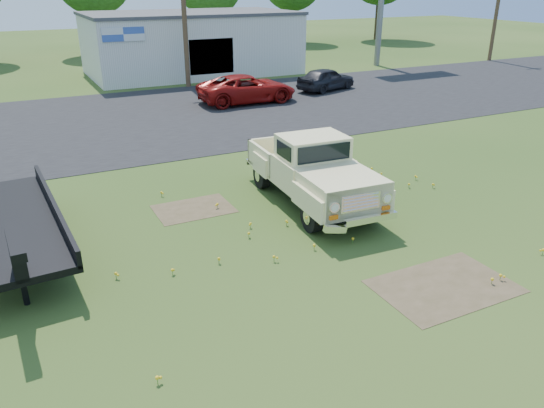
{
  "coord_description": "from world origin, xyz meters",
  "views": [
    {
      "loc": [
        -6.31,
        -10.18,
        6.16
      ],
      "look_at": [
        -0.7,
        1.0,
        0.86
      ],
      "focal_mm": 35.0,
      "sensor_mm": 36.0,
      "label": 1
    }
  ],
  "objects_px": {
    "red_pickup": "(247,89)",
    "dark_sedan": "(326,79)",
    "flatbed_trailer": "(7,219)",
    "vintage_pickup_truck": "(312,170)"
  },
  "relations": [
    {
      "from": "vintage_pickup_truck",
      "to": "red_pickup",
      "type": "relative_size",
      "value": 1.08
    },
    {
      "from": "vintage_pickup_truck",
      "to": "dark_sedan",
      "type": "distance_m",
      "value": 17.64
    },
    {
      "from": "red_pickup",
      "to": "dark_sedan",
      "type": "height_order",
      "value": "red_pickup"
    },
    {
      "from": "flatbed_trailer",
      "to": "red_pickup",
      "type": "distance_m",
      "value": 17.96
    },
    {
      "from": "flatbed_trailer",
      "to": "red_pickup",
      "type": "relative_size",
      "value": 1.27
    },
    {
      "from": "vintage_pickup_truck",
      "to": "red_pickup",
      "type": "bearing_deg",
      "value": 76.97
    },
    {
      "from": "red_pickup",
      "to": "dark_sedan",
      "type": "xyz_separation_m",
      "value": [
        5.64,
        1.01,
        -0.07
      ]
    },
    {
      "from": "flatbed_trailer",
      "to": "dark_sedan",
      "type": "distance_m",
      "value": 22.79
    },
    {
      "from": "flatbed_trailer",
      "to": "dark_sedan",
      "type": "xyz_separation_m",
      "value": [
        17.82,
        14.2,
        -0.25
      ]
    },
    {
      "from": "vintage_pickup_truck",
      "to": "dark_sedan",
      "type": "relative_size",
      "value": 1.46
    }
  ]
}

